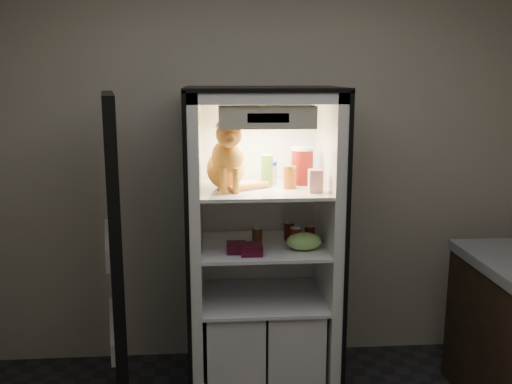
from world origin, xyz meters
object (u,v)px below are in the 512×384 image
mayo_tub (269,173)px  tabby_cat (227,161)px  parmesan_shaker (267,171)px  condiment_jar (257,234)px  grape_bag (304,241)px  soda_can_a (289,231)px  soda_can_b (309,235)px  salsa_jar (290,177)px  berry_box_left (237,248)px  cream_carton (315,181)px  refrigerator (262,265)px  berry_box_right (252,249)px  pepper_jar (302,166)px  soda_can_c (296,238)px

mayo_tub → tabby_cat: bearing=-149.9°
parmesan_shaker → tabby_cat: bearing=-161.6°
condiment_jar → grape_bag: size_ratio=0.43×
soda_can_a → soda_can_b: bearing=-36.4°
condiment_jar → salsa_jar: bearing=-32.3°
mayo_tub → soda_can_b: 0.45m
salsa_jar → berry_box_left: bearing=-161.1°
salsa_jar → grape_bag: 0.38m
soda_can_a → condiment_jar: 0.20m
soda_can_b → condiment_jar: bearing=164.5°
tabby_cat → cream_carton: (0.50, -0.12, -0.10)m
refrigerator → cream_carton: size_ratio=14.58×
mayo_tub → berry_box_right: mayo_tub is taller
salsa_jar → soda_can_a: size_ratio=1.15×
tabby_cat → berry_box_right: tabby_cat is taller
berry_box_left → cream_carton: bearing=-1.8°
salsa_jar → cream_carton: 0.18m
soda_can_b → condiment_jar: 0.32m
condiment_jar → berry_box_right: size_ratio=0.73×
pepper_jar → soda_can_b: (0.04, -0.09, -0.41)m
pepper_jar → soda_can_a: (-0.08, -0.01, -0.41)m
soda_can_c → berry_box_left: (-0.35, -0.06, -0.03)m
mayo_tub → grape_bag: mayo_tub is taller
parmesan_shaker → berry_box_left: bearing=-136.3°
parmesan_shaker → condiment_jar: (-0.05, 0.04, -0.40)m
parmesan_shaker → pepper_jar: pepper_jar is taller
soda_can_a → soda_can_c: bearing=-83.9°
soda_can_b → parmesan_shaker: bearing=170.5°
salsa_jar → condiment_jar: 0.43m
salsa_jar → grape_bag: bearing=-49.6°
pepper_jar → soda_can_c: bearing=-109.5°
refrigerator → soda_can_a: size_ratio=16.36×
berry_box_left → berry_box_right: size_ratio=0.93×
refrigerator → soda_can_c: refrigerator is taller
mayo_tub → soda_can_b: size_ratio=1.21×
parmesan_shaker → mayo_tub: (0.02, 0.07, -0.03)m
refrigerator → salsa_jar: size_ratio=14.20×
mayo_tub → berry_box_right: (-0.13, -0.30, -0.39)m
tabby_cat → grape_bag: 0.65m
condiment_jar → refrigerator: bearing=-34.7°
pepper_jar → soda_can_b: pepper_jar is taller
pepper_jar → cream_carton: (0.04, -0.24, -0.05)m
berry_box_right → soda_can_b: bearing=26.9°
mayo_tub → condiment_jar: 0.38m
soda_can_b → soda_can_c: bearing=-141.9°
parmesan_shaker → salsa_jar: parmesan_shaker is taller
salsa_jar → soda_can_b: 0.38m
soda_can_b → mayo_tub: bearing=154.1°
berry_box_left → tabby_cat: bearing=115.1°
grape_bag → berry_box_right: (-0.31, -0.07, -0.02)m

